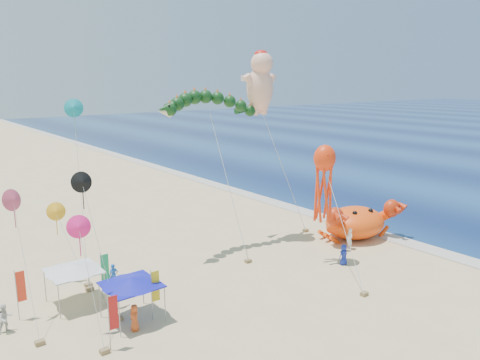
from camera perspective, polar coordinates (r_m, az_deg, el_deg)
name	(u,v)px	position (r m, az deg, el deg)	size (l,w,h in m)	color
ground	(275,260)	(38.03, 4.30, -9.73)	(320.00, 320.00, 0.00)	#D1B784
foam_strip	(368,231)	(46.52, 15.35, -5.99)	(320.00, 320.00, 0.00)	silver
crab_inflatable	(356,221)	(43.91, 13.97, -4.91)	(7.95, 6.05, 3.48)	#FE4B0D
dragon_kite	(208,108)	(38.28, -3.89, 8.79)	(9.69, 6.23, 12.99)	black
cherub_kite	(261,81)	(41.04, 2.53, 11.98)	(5.84, 2.95, 16.60)	#FFB79B
octopus_kite	(324,178)	(36.31, 10.21, 0.30)	(3.40, 6.91, 9.33)	#FE360D
canopy_blue	(131,281)	(29.06, -13.14, -11.95)	(3.40, 3.40, 2.71)	gray
canopy_white	(73,268)	(32.01, -19.67, -10.06)	(3.41, 3.41, 2.71)	gray
feather_flags	(98,289)	(29.68, -16.94, -12.56)	(6.88, 6.50, 3.20)	gray
beachgoers	(197,280)	(32.54, -5.23, -12.04)	(26.81, 7.74, 1.83)	white
small_kites	(64,197)	(31.07, -20.62, -1.90)	(6.66, 11.65, 12.91)	#FB1B79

